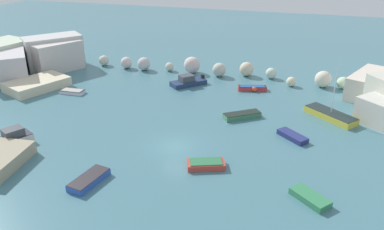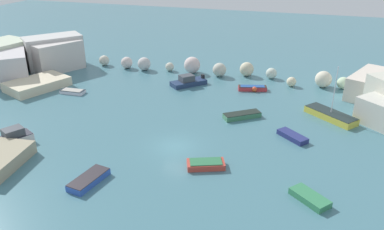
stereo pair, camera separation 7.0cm
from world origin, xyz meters
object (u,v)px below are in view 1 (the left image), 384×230
Objects in this scene: moored_boat_9 at (188,82)px; moored_boat_3 at (292,136)px; moored_boat_5 at (310,198)px; moored_boat_1 at (8,140)px; moored_boat_7 at (252,88)px; moored_boat_6 at (89,180)px; moored_boat_8 at (206,164)px; moored_boat_4 at (331,115)px; channel_buoy at (254,89)px; moored_boat_2 at (73,91)px; moored_boat_0 at (242,115)px.

moored_boat_3 is at bearing 95.22° from moored_boat_9.
moored_boat_9 is (-16.88, 22.14, 0.25)m from moored_boat_5.
moored_boat_7 is at bearing -13.42° from moored_boat_1.
moored_boat_6 is 1.02× the size of moored_boat_7.
moored_boat_6 is at bearing -170.31° from moored_boat_8.
moored_boat_3 is at bearing -78.97° from moored_boat_7.
moored_boat_8 is at bearing 89.31° from moored_boat_3.
moored_boat_8 is (-10.70, -14.05, -0.11)m from moored_boat_4.
moored_boat_8 is (-1.20, -19.96, -0.05)m from channel_buoy.
moored_boat_6 is at bearing -125.09° from moored_boat_7.
moored_boat_6 is at bearing -111.37° from channel_buoy.
moored_boat_4 reaches higher than channel_buoy.
moored_boat_1 reaches higher than moored_boat_5.
moored_boat_2 is at bearing 46.23° from moored_boat_6.
moored_boat_4 reaches higher than moored_boat_5.
moored_boat_5 is at bearing -70.64° from moored_boat_6.
moored_boat_3 is at bearing -38.59° from moored_boat_5.
moored_boat_1 is at bearing -146.87° from moored_boat_7.
moored_boat_8 is (-1.15, -11.32, -0.01)m from moored_boat_0.
moored_boat_1 is 19.49m from moored_boat_8.
moored_boat_0 reaches higher than moored_boat_6.
moored_boat_5 is at bearing -70.84° from channel_buoy.
moored_boat_2 is at bearing -17.24° from moored_boat_9.
moored_boat_3 is at bearing 169.10° from moored_boat_2.
moored_boat_2 is 21.77m from moored_boat_6.
moored_boat_4 is at bearing -33.26° from moored_boat_1.
moored_boat_4 is (30.09, 16.00, -0.24)m from moored_boat_1.
moored_boat_7 is (-9.82, 6.38, -0.09)m from moored_boat_4.
moored_boat_3 is 7.26m from moored_boat_4.
moored_boat_5 is at bearing 152.41° from moored_boat_2.
moored_boat_1 is (-20.54, -13.27, 0.34)m from moored_boat_0.
moored_boat_2 is 0.96× the size of moored_boat_5.
moored_boat_1 is at bearing -112.63° from moored_boat_4.
moored_boat_0 is 15.70m from moored_boat_5.
moored_boat_1 is 1.59× the size of moored_boat_2.
moored_boat_1 reaches higher than moored_boat_7.
moored_boat_2 is 0.97× the size of moored_boat_3.
moored_boat_2 is 0.65× the size of moored_boat_9.
moored_boat_4 is 1.56× the size of moored_boat_7.
moored_boat_4 reaches higher than moored_boat_3.
moored_boat_1 reaches higher than moored_boat_0.
channel_buoy is 23.59m from moored_boat_5.
channel_buoy is 11.19m from moored_boat_4.
moored_boat_3 is at bearing 112.99° from moored_boat_0.
moored_boat_0 reaches higher than moored_boat_2.
channel_buoy is at bearing -172.55° from moored_boat_4.
moored_boat_2 is 15.42m from moored_boat_9.
channel_buoy reaches higher than moored_boat_0.
moored_boat_9 is at bearing -157.85° from moored_boat_4.
moored_boat_4 is at bearing -31.91° from channel_buoy.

